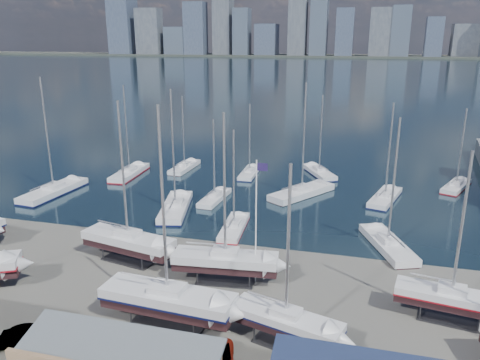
# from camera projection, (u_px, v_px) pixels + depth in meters

# --- Properties ---
(ground) EXTENTS (1400.00, 1400.00, 0.00)m
(ground) POSITION_uv_depth(u_px,v_px,m) (197.00, 288.00, 41.70)
(ground) COLOR #605E59
(ground) RESTS_ON ground
(water) EXTENTS (1400.00, 600.00, 0.40)m
(water) POSITION_uv_depth(u_px,v_px,m) (347.00, 71.00, 328.67)
(water) COLOR #192C3B
(water) RESTS_ON ground
(far_shore) EXTENTS (1400.00, 80.00, 2.20)m
(far_shore) POSITION_uv_depth(u_px,v_px,m) (356.00, 56.00, 568.97)
(far_shore) COLOR #2D332D
(far_shore) RESTS_ON ground
(skyline) EXTENTS (639.14, 43.80, 107.69)m
(skyline) POSITION_uv_depth(u_px,v_px,m) (352.00, 23.00, 554.12)
(skyline) COLOR #475166
(skyline) RESTS_ON far_shore
(sailboat_cradle_2) EXTENTS (10.14, 4.66, 15.98)m
(sailboat_cradle_2) POSITION_uv_depth(u_px,v_px,m) (128.00, 241.00, 46.37)
(sailboat_cradle_2) COLOR #2D2D33
(sailboat_cradle_2) RESTS_ON ground
(sailboat_cradle_3) EXTENTS (10.80, 3.65, 17.09)m
(sailboat_cradle_3) POSITION_uv_depth(u_px,v_px,m) (168.00, 300.00, 35.90)
(sailboat_cradle_3) COLOR #2D2D33
(sailboat_cradle_3) RESTS_ON ground
(sailboat_cradle_4) EXTENTS (9.72, 3.62, 15.54)m
(sailboat_cradle_4) POSITION_uv_depth(u_px,v_px,m) (225.00, 261.00, 42.37)
(sailboat_cradle_4) COLOR #2D2D33
(sailboat_cradle_4) RESTS_ON ground
(sailboat_cradle_5) EXTENTS (8.64, 4.54, 13.65)m
(sailboat_cradle_5) POSITION_uv_depth(u_px,v_px,m) (286.00, 321.00, 33.47)
(sailboat_cradle_5) COLOR #2D2D33
(sailboat_cradle_5) RESTS_ON ground
(sailboat_cradle_6) EXTENTS (8.68, 3.68, 13.77)m
(sailboat_cradle_6) POSITION_uv_depth(u_px,v_px,m) (451.00, 298.00, 36.42)
(sailboat_cradle_6) COLOR #2D2D33
(sailboat_cradle_6) RESTS_ON ground
(sailboat_moored_0) EXTENTS (4.17, 11.79, 17.29)m
(sailboat_moored_0) POSITION_uv_depth(u_px,v_px,m) (54.00, 192.00, 66.80)
(sailboat_moored_0) COLOR black
(sailboat_moored_0) RESTS_ON water
(sailboat_moored_1) EXTENTS (3.41, 10.34, 15.24)m
(sailboat_moored_1) POSITION_uv_depth(u_px,v_px,m) (130.00, 174.00, 75.96)
(sailboat_moored_1) COLOR black
(sailboat_moored_1) RESTS_ON water
(sailboat_moored_2) EXTENTS (2.76, 8.72, 13.03)m
(sailboat_moored_2) POSITION_uv_depth(u_px,v_px,m) (185.00, 168.00, 79.51)
(sailboat_moored_2) COLOR black
(sailboat_moored_2) RESTS_ON water
(sailboat_moored_3) EXTENTS (5.50, 11.35, 16.35)m
(sailboat_moored_3) POSITION_uv_depth(u_px,v_px,m) (176.00, 209.00, 60.28)
(sailboat_moored_3) COLOR black
(sailboat_moored_3) RESTS_ON water
(sailboat_moored_4) EXTENTS (2.68, 7.93, 11.78)m
(sailboat_moored_4) POSITION_uv_depth(u_px,v_px,m) (215.00, 198.00, 64.25)
(sailboat_moored_4) COLOR black
(sailboat_moored_4) RESTS_ON water
(sailboat_moored_5) EXTENTS (2.51, 8.19, 12.16)m
(sailboat_moored_5) POSITION_uv_depth(u_px,v_px,m) (249.00, 174.00, 76.17)
(sailboat_moored_5) COLOR black
(sailboat_moored_5) RESTS_ON water
(sailboat_moored_6) EXTENTS (2.93, 8.46, 12.43)m
(sailboat_moored_6) POSITION_uv_depth(u_px,v_px,m) (234.00, 228.00, 54.16)
(sailboat_moored_6) COLOR black
(sailboat_moored_6) RESTS_ON water
(sailboat_moored_7) EXTENTS (8.63, 10.86, 16.59)m
(sailboat_moored_7) POSITION_uv_depth(u_px,v_px,m) (302.00, 194.00, 66.15)
(sailboat_moored_7) COLOR black
(sailboat_moored_7) RESTS_ON water
(sailboat_moored_8) EXTENTS (6.55, 9.20, 13.58)m
(sailboat_moored_8) POSITION_uv_depth(u_px,v_px,m) (319.00, 173.00, 76.52)
(sailboat_moored_8) COLOR black
(sailboat_moored_8) RESTS_ON water
(sailboat_moored_9) EXTENTS (6.09, 10.00, 14.62)m
(sailboat_moored_9) POSITION_uv_depth(u_px,v_px,m) (388.00, 245.00, 49.60)
(sailboat_moored_9) COLOR black
(sailboat_moored_9) RESTS_ON water
(sailboat_moored_10) EXTENTS (5.06, 9.75, 14.04)m
(sailboat_moored_10) POSITION_uv_depth(u_px,v_px,m) (385.00, 199.00, 64.16)
(sailboat_moored_10) COLOR black
(sailboat_moored_10) RESTS_ON water
(sailboat_moored_11) EXTENTS (5.50, 8.57, 12.47)m
(sailboat_moored_11) POSITION_uv_depth(u_px,v_px,m) (456.00, 187.00, 69.25)
(sailboat_moored_11) COLOR black
(sailboat_moored_11) RESTS_ON water
(car_b) EXTENTS (4.39, 3.01, 1.37)m
(car_b) POSITION_uv_depth(u_px,v_px,m) (31.00, 336.00, 33.82)
(car_b) COLOR gray
(car_b) RESTS_ON ground
(flagpole) EXTENTS (1.02, 0.12, 11.50)m
(flagpole) POSITION_uv_depth(u_px,v_px,m) (257.00, 214.00, 40.95)
(flagpole) COLOR white
(flagpole) RESTS_ON ground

